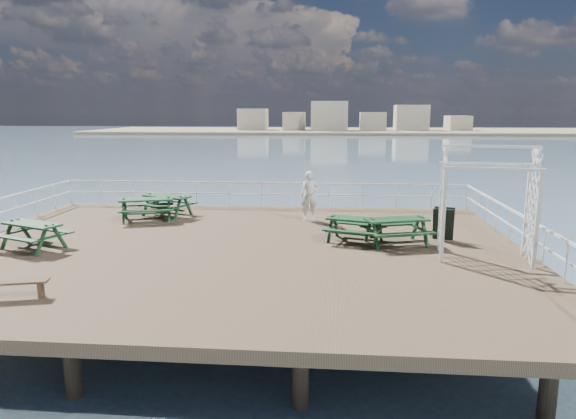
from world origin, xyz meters
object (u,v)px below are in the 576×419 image
(picnic_table_a, at_px, (147,205))
(picnic_table_b, at_px, (167,201))
(person, at_px, (310,196))
(picnic_table_d, at_px, (32,230))
(picnic_table_e, at_px, (355,225))
(picnic_table_c, at_px, (396,226))
(trellis_arbor, at_px, (486,209))
(flat_bench_far, at_px, (16,285))

(picnic_table_a, distance_m, picnic_table_b, 1.09)
(picnic_table_a, height_order, person, person)
(picnic_table_a, xyz_separation_m, picnic_table_d, (-2.00, -4.36, -0.04))
(picnic_table_d, height_order, picnic_table_e, picnic_table_d)
(picnic_table_c, xyz_separation_m, person, (-2.91, 3.41, 0.34))
(picnic_table_c, distance_m, picnic_table_e, 1.30)
(picnic_table_c, relative_size, picnic_table_e, 1.08)
(picnic_table_a, xyz_separation_m, picnic_table_c, (9.18, -2.86, -0.01))
(picnic_table_c, xyz_separation_m, trellis_arbor, (2.32, -1.40, 0.83))
(person, bearing_deg, picnic_table_b, 172.65)
(flat_bench_far, bearing_deg, trellis_arbor, 5.39)
(picnic_table_a, distance_m, trellis_arbor, 12.29)
(picnic_table_c, xyz_separation_m, picnic_table_e, (-1.28, 0.23, -0.05))
(trellis_arbor, height_order, person, trellis_arbor)
(picnic_table_d, relative_size, flat_bench_far, 1.61)
(picnic_table_b, bearing_deg, person, 18.56)
(picnic_table_a, xyz_separation_m, flat_bench_far, (0.03, -8.44, -0.32))
(picnic_table_d, xyz_separation_m, trellis_arbor, (13.50, 0.11, 0.86))
(picnic_table_a, bearing_deg, flat_bench_far, -106.75)
(picnic_table_b, xyz_separation_m, picnic_table_d, (-2.49, -5.34, -0.01))
(picnic_table_c, bearing_deg, trellis_arbor, -47.94)
(picnic_table_e, relative_size, trellis_arbor, 0.67)
(picnic_table_a, bearing_deg, trellis_arbor, -37.23)
(picnic_table_e, distance_m, flat_bench_far, 9.79)
(picnic_table_b, relative_size, picnic_table_c, 1.02)
(picnic_table_d, relative_size, person, 1.21)
(picnic_table_a, bearing_deg, picnic_table_b, 46.51)
(picnic_table_a, distance_m, flat_bench_far, 8.44)
(picnic_table_b, xyz_separation_m, trellis_arbor, (11.01, -5.23, 0.84))
(picnic_table_b, height_order, picnic_table_e, picnic_table_b)
(picnic_table_d, distance_m, picnic_table_e, 10.06)
(picnic_table_a, relative_size, picnic_table_b, 1.00)
(picnic_table_b, height_order, person, person)
(picnic_table_e, bearing_deg, trellis_arbor, -7.10)
(trellis_arbor, bearing_deg, person, 145.44)
(picnic_table_e, xyz_separation_m, flat_bench_far, (-7.88, -5.81, -0.26))
(picnic_table_d, xyz_separation_m, picnic_table_e, (9.91, 1.74, -0.02))
(picnic_table_b, bearing_deg, picnic_table_c, -1.11)
(picnic_table_a, relative_size, picnic_table_c, 1.02)
(picnic_table_c, relative_size, picnic_table_d, 1.01)
(picnic_table_c, bearing_deg, picnic_table_e, 152.92)
(picnic_table_b, relative_size, flat_bench_far, 1.65)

